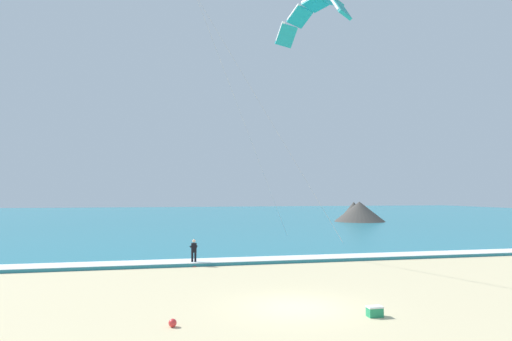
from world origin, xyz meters
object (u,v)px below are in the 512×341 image
at_px(kitesurfer, 194,251).
at_px(beach_ball, 173,323).
at_px(cooler_box, 375,311).
at_px(surfboard, 194,265).
at_px(kite_primary, 312,13).

bearing_deg(kitesurfer, beach_ball, -97.35).
bearing_deg(cooler_box, surfboard, 113.56).
bearing_deg(kitesurfer, kite_primary, 20.02).
bearing_deg(kitesurfer, surfboard, -90.49).
bearing_deg(cooler_box, kitesurfer, 113.54).
distance_m(surfboard, kite_primary, 21.40).
height_order(kitesurfer, beach_ball, kitesurfer).
xyz_separation_m(kite_primary, beach_ball, (-11.13, -16.48, -18.77)).
bearing_deg(surfboard, kite_primary, 20.11).
bearing_deg(cooler_box, beach_ball, 177.50).
bearing_deg(cooler_box, kite_primary, 77.80).
xyz_separation_m(kite_primary, cooler_box, (-3.63, -16.80, -18.71)).
bearing_deg(kite_primary, kitesurfer, -159.98).
relative_size(kitesurfer, cooler_box, 2.91).
xyz_separation_m(surfboard, beach_ball, (-1.68, -13.01, 0.12)).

